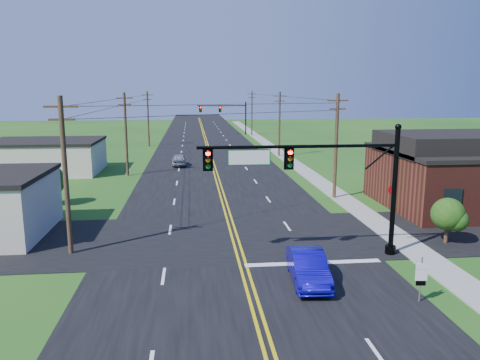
{
  "coord_description": "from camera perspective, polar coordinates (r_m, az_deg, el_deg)",
  "views": [
    {
      "loc": [
        -2.45,
        -16.56,
        9.34
      ],
      "look_at": [
        0.31,
        10.0,
        4.14
      ],
      "focal_mm": 35.0,
      "sensor_mm": 36.0,
      "label": 1
    }
  ],
  "objects": [
    {
      "name": "route_sign",
      "position": [
        22.47,
        21.22,
        -10.89
      ],
      "size": [
        0.53,
        0.11,
        2.12
      ],
      "rotation": [
        0.0,
        0.0,
        -0.12
      ],
      "color": "slate",
      "rests_on": "ground"
    },
    {
      "name": "shrub_corner",
      "position": [
        31.2,
        24.01,
        -3.84
      ],
      "size": [
        2.0,
        2.0,
        2.86
      ],
      "color": "#382919",
      "rests_on": "ground"
    },
    {
      "name": "cream_bldg_far",
      "position": [
        57.5,
        -22.64,
        2.69
      ],
      "size": [
        12.2,
        9.2,
        3.7
      ],
      "color": "beige",
      "rests_on": "ground"
    },
    {
      "name": "utility_pole_left_c",
      "position": [
        79.01,
        -11.15,
        7.47
      ],
      "size": [
        1.8,
        0.28,
        9.0
      ],
      "color": "#382919",
      "rests_on": "ground"
    },
    {
      "name": "tree_right_back",
      "position": [
        46.87,
        17.32,
        2.25
      ],
      "size": [
        3.0,
        3.0,
        4.1
      ],
      "color": "#382919",
      "rests_on": "ground"
    },
    {
      "name": "signal_mast_far",
      "position": [
        96.92,
        -1.88,
        8.18
      ],
      "size": [
        10.98,
        0.6,
        7.48
      ],
      "color": "black",
      "rests_on": "ground"
    },
    {
      "name": "ground",
      "position": [
        19.16,
        2.28,
        -18.14
      ],
      "size": [
        260.0,
        260.0,
        0.0
      ],
      "primitive_type": "plane",
      "color": "#174D16",
      "rests_on": "ground"
    },
    {
      "name": "stop_sign",
      "position": [
        37.63,
        18.03,
        -1.44
      ],
      "size": [
        0.76,
        0.2,
        2.18
      ],
      "rotation": [
        0.0,
        0.0,
        0.22
      ],
      "color": "slate",
      "rests_on": "ground"
    },
    {
      "name": "utility_pole_right_a",
      "position": [
        40.72,
        11.64,
        4.29
      ],
      "size": [
        1.8,
        0.28,
        9.0
      ],
      "color": "#382919",
      "rests_on": "ground"
    },
    {
      "name": "blue_car",
      "position": [
        23.47,
        8.29,
        -10.53
      ],
      "size": [
        1.94,
        4.73,
        1.53
      ],
      "primitive_type": "imported",
      "rotation": [
        0.0,
        0.0,
        -0.07
      ],
      "color": "#0F07A0",
      "rests_on": "ground"
    },
    {
      "name": "tree_left",
      "position": [
        40.88,
        -22.25,
        0.08
      ],
      "size": [
        2.4,
        2.4,
        3.37
      ],
      "color": "#382919",
      "rests_on": "ground"
    },
    {
      "name": "utility_pole_left_b",
      "position": [
        52.24,
        -13.74,
        5.64
      ],
      "size": [
        1.8,
        0.28,
        9.0
      ],
      "color": "#382919",
      "rests_on": "ground"
    },
    {
      "name": "road_main",
      "position": [
        67.25,
        -3.8,
        3.03
      ],
      "size": [
        16.0,
        220.0,
        0.04
      ],
      "primitive_type": "cube",
      "color": "black",
      "rests_on": "ground"
    },
    {
      "name": "signal_mast_main",
      "position": [
        25.89,
        9.36,
        0.67
      ],
      "size": [
        11.3,
        0.6,
        7.48
      ],
      "color": "black",
      "rests_on": "ground"
    },
    {
      "name": "utility_pole_left_a",
      "position": [
        27.86,
        -20.51,
        0.78
      ],
      "size": [
        1.8,
        0.28,
        9.0
      ],
      "color": "#382919",
      "rests_on": "ground"
    },
    {
      "name": "brick_building",
      "position": [
        41.8,
        26.66,
        0.22
      ],
      "size": [
        14.2,
        11.2,
        4.7
      ],
      "color": "#5C231A",
      "rests_on": "ground"
    },
    {
      "name": "road_cross",
      "position": [
        30.14,
        -0.99,
        -6.99
      ],
      "size": [
        70.0,
        10.0,
        0.04
      ],
      "primitive_type": "cube",
      "color": "black",
      "rests_on": "ground"
    },
    {
      "name": "sidewalk",
      "position": [
        58.76,
        6.87,
        1.84
      ],
      "size": [
        2.0,
        160.0,
        0.08
      ],
      "primitive_type": "cube",
      "color": "gray",
      "rests_on": "ground"
    },
    {
      "name": "utility_pole_right_c",
      "position": [
        95.46,
        1.45,
        8.24
      ],
      "size": [
        1.8,
        0.28,
        9.0
      ],
      "color": "#382919",
      "rests_on": "ground"
    },
    {
      "name": "distant_car",
      "position": [
        58.35,
        -7.47,
        2.45
      ],
      "size": [
        1.92,
        4.37,
        1.46
      ],
      "primitive_type": "imported",
      "rotation": [
        0.0,
        0.0,
        3.19
      ],
      "color": "#A7A7AC",
      "rests_on": "ground"
    },
    {
      "name": "utility_pole_right_b",
      "position": [
        65.87,
        4.82,
        6.96
      ],
      "size": [
        1.8,
        0.28,
        9.0
      ],
      "color": "#382919",
      "rests_on": "ground"
    }
  ]
}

